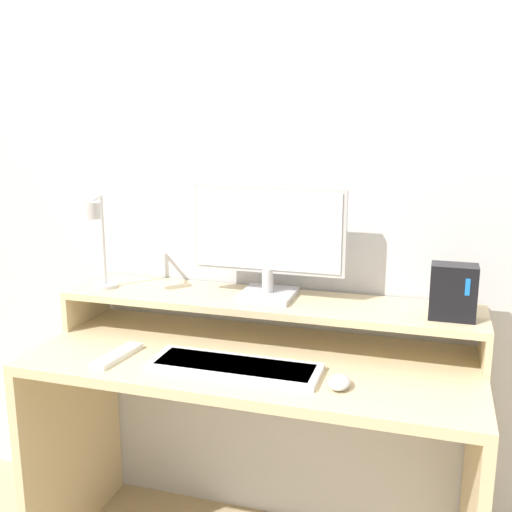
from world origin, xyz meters
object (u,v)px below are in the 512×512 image
(desk_lamp, at_px, (98,236))
(router_dock, at_px, (453,292))
(keyboard, at_px, (235,367))
(mouse, at_px, (339,382))
(remote_control, at_px, (117,355))
(monitor, at_px, (269,239))

(desk_lamp, bearing_deg, router_dock, 4.06)
(keyboard, height_order, mouse, mouse)
(desk_lamp, height_order, remote_control, desk_lamp)
(keyboard, bearing_deg, desk_lamp, 163.63)
(desk_lamp, distance_m, router_dock, 1.08)
(keyboard, distance_m, mouse, 0.30)
(mouse, bearing_deg, remote_control, 179.45)
(monitor, relative_size, mouse, 5.45)
(monitor, xyz_separation_m, remote_control, (-0.38, -0.29, -0.31))
(mouse, xyz_separation_m, remote_control, (-0.65, 0.01, -0.01))
(desk_lamp, xyz_separation_m, remote_control, (0.15, -0.17, -0.32))
(remote_control, bearing_deg, desk_lamp, 131.17)
(desk_lamp, height_order, keyboard, desk_lamp)
(keyboard, height_order, remote_control, keyboard)
(mouse, bearing_deg, desk_lamp, 167.79)
(monitor, height_order, desk_lamp, monitor)
(router_dock, xyz_separation_m, mouse, (-0.27, -0.25, -0.20))
(monitor, height_order, mouse, monitor)
(keyboard, xyz_separation_m, mouse, (0.30, -0.03, 0.00))
(router_dock, height_order, keyboard, router_dock)
(router_dock, xyz_separation_m, remote_control, (-0.92, -0.24, -0.20))
(monitor, distance_m, keyboard, 0.41)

